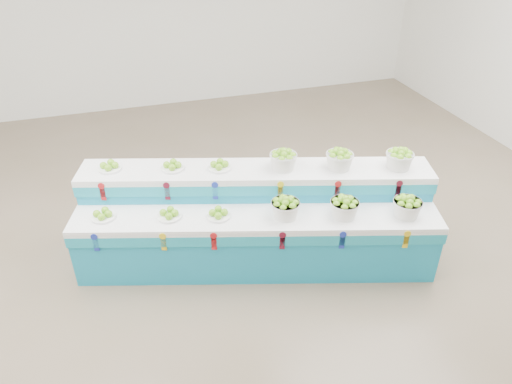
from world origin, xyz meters
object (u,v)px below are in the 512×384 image
display_stand (256,220)px  basket_upper_right (399,159)px  basket_lower_left (285,207)px  plate_upper_mid (172,165)px

display_stand → basket_upper_right: 1.69m
basket_lower_left → basket_upper_right: size_ratio=1.00×
display_stand → basket_lower_left: 0.50m
basket_lower_left → plate_upper_mid: 1.31m
display_stand → plate_upper_mid: size_ratio=15.30×
plate_upper_mid → basket_lower_left: bearing=-38.1°
basket_lower_left → plate_upper_mid: (-1.01, 0.79, 0.24)m
basket_lower_left → display_stand: bearing=124.9°
plate_upper_mid → basket_upper_right: size_ratio=0.85×
basket_lower_left → basket_upper_right: 1.37m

